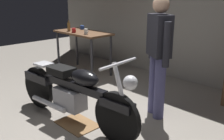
{
  "coord_description": "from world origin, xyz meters",
  "views": [
    {
      "loc": [
        2.47,
        -1.76,
        1.73
      ],
      "look_at": [
        -0.06,
        0.7,
        0.65
      ],
      "focal_mm": 41.52,
      "sensor_mm": 36.0,
      "label": 1
    }
  ],
  "objects_px": {
    "motorcycle": "(73,92)",
    "mug_blue_enamel": "(82,27)",
    "bottle": "(69,27)",
    "mug_white_ceramic": "(86,32)",
    "person_standing": "(158,53)",
    "mug_red_diner": "(74,30)"
  },
  "relations": [
    {
      "from": "mug_red_diner",
      "to": "bottle",
      "type": "xyz_separation_m",
      "value": [
        -0.24,
        0.05,
        0.05
      ]
    },
    {
      "from": "motorcycle",
      "to": "person_standing",
      "type": "bearing_deg",
      "value": 52.55
    },
    {
      "from": "person_standing",
      "to": "mug_red_diner",
      "type": "distance_m",
      "value": 2.41
    },
    {
      "from": "person_standing",
      "to": "motorcycle",
      "type": "bearing_deg",
      "value": 88.61
    },
    {
      "from": "motorcycle",
      "to": "mug_blue_enamel",
      "type": "height_order",
      "value": "motorcycle"
    },
    {
      "from": "motorcycle",
      "to": "mug_red_diner",
      "type": "distance_m",
      "value": 2.26
    },
    {
      "from": "person_standing",
      "to": "mug_blue_enamel",
      "type": "relative_size",
      "value": 14.11
    },
    {
      "from": "person_standing",
      "to": "mug_blue_enamel",
      "type": "xyz_separation_m",
      "value": [
        -2.65,
        0.75,
        0.02
      ]
    },
    {
      "from": "motorcycle",
      "to": "mug_white_ceramic",
      "type": "bearing_deg",
      "value": 130.48
    },
    {
      "from": "motorcycle",
      "to": "mug_blue_enamel",
      "type": "bearing_deg",
      "value": 133.83
    },
    {
      "from": "motorcycle",
      "to": "mug_blue_enamel",
      "type": "relative_size",
      "value": 18.48
    },
    {
      "from": "mug_blue_enamel",
      "to": "bottle",
      "type": "xyz_separation_m",
      "value": [
        0.02,
        -0.38,
        0.05
      ]
    },
    {
      "from": "mug_blue_enamel",
      "to": "motorcycle",
      "type": "bearing_deg",
      "value": -40.96
    },
    {
      "from": "bottle",
      "to": "mug_white_ceramic",
      "type": "bearing_deg",
      "value": -0.19
    },
    {
      "from": "motorcycle",
      "to": "mug_red_diner",
      "type": "bearing_deg",
      "value": 137.64
    },
    {
      "from": "motorcycle",
      "to": "mug_blue_enamel",
      "type": "distance_m",
      "value": 2.72
    },
    {
      "from": "motorcycle",
      "to": "bottle",
      "type": "xyz_separation_m",
      "value": [
        -2.0,
        1.38,
        0.55
      ]
    },
    {
      "from": "motorcycle",
      "to": "person_standing",
      "type": "distance_m",
      "value": 1.27
    },
    {
      "from": "mug_blue_enamel",
      "to": "bottle",
      "type": "relative_size",
      "value": 0.49
    },
    {
      "from": "mug_red_diner",
      "to": "mug_white_ceramic",
      "type": "xyz_separation_m",
      "value": [
        0.35,
        0.05,
        0.01
      ]
    },
    {
      "from": "motorcycle",
      "to": "mug_white_ceramic",
      "type": "distance_m",
      "value": 2.03
    },
    {
      "from": "person_standing",
      "to": "mug_white_ceramic",
      "type": "height_order",
      "value": "person_standing"
    }
  ]
}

